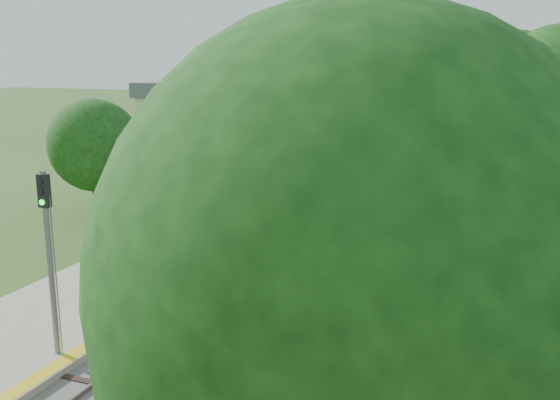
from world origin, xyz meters
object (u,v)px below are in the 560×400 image
at_px(train, 426,125).
at_px(signal_platform, 49,244).
at_px(signal_gantry, 444,106).
at_px(lamppost_far, 164,229).
at_px(station_building, 199,131).
at_px(signal_farside, 435,166).

relative_size(train, signal_platform, 16.04).
height_order(signal_gantry, lamppost_far, signal_gantry).
relative_size(train, lamppost_far, 22.10).
height_order(station_building, train, station_building).
xyz_separation_m(station_building, signal_gantry, (16.47, 24.99, 0.73)).
bearing_deg(signal_platform, lamppost_far, 96.85).
xyz_separation_m(signal_platform, signal_farside, (9.10, 21.33, -0.32)).
bearing_deg(lamppost_far, train, 85.69).
height_order(signal_platform, signal_farside, signal_platform).
height_order(station_building, lamppost_far, station_building).
relative_size(signal_gantry, train, 0.09).
relative_size(station_building, lamppost_far, 1.95).
relative_size(station_building, signal_platform, 1.41).
bearing_deg(signal_platform, train, 87.24).
bearing_deg(signal_gantry, station_building, -123.38).
height_order(lamppost_far, signal_platform, signal_platform).
bearing_deg(signal_platform, signal_farside, 66.89).
distance_m(station_building, signal_gantry, 29.94).
xyz_separation_m(signal_gantry, train, (-2.47, 5.02, -2.60)).
xyz_separation_m(train, signal_farside, (6.20, -38.86, 1.57)).
bearing_deg(station_building, signal_gantry, 56.62).
distance_m(station_building, signal_farside, 22.05).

